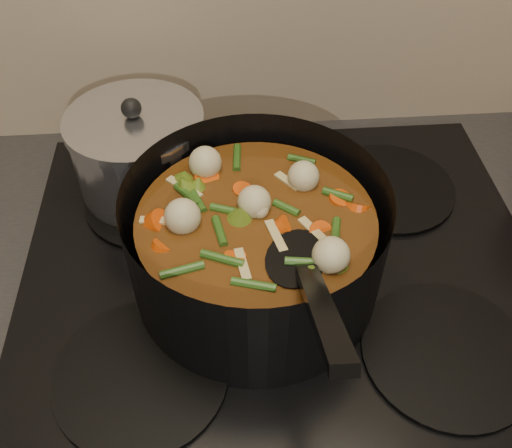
{
  "coord_description": "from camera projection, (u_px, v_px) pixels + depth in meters",
  "views": [
    {
      "loc": [
        -0.07,
        1.5,
        1.46
      ],
      "look_at": [
        -0.03,
        1.91,
        1.03
      ],
      "focal_mm": 40.0,
      "sensor_mm": 36.0,
      "label": 1
    }
  ],
  "objects": [
    {
      "name": "counter",
      "position": [
        274.0,
        436.0,
        1.02
      ],
      "size": [
        2.64,
        0.64,
        0.91
      ],
      "color": "brown",
      "rests_on": "ground"
    },
    {
      "name": "stovetop",
      "position": [
        282.0,
        273.0,
        0.69
      ],
      "size": [
        0.62,
        0.54,
        0.03
      ],
      "color": "black",
      "rests_on": "counter"
    },
    {
      "name": "stockpot",
      "position": [
        256.0,
        244.0,
        0.62
      ],
      "size": [
        0.33,
        0.4,
        0.21
      ],
      "rotation": [
        0.0,
        0.0,
        -0.21
      ],
      "color": "black",
      "rests_on": "stovetop"
    },
    {
      "name": "saucepan",
      "position": [
        140.0,
        154.0,
        0.74
      ],
      "size": [
        0.17,
        0.17,
        0.14
      ],
      "rotation": [
        0.0,
        0.0,
        -0.3
      ],
      "color": "silver",
      "rests_on": "stovetop"
    }
  ]
}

